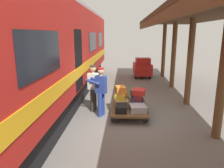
# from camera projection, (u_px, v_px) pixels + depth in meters

# --- Properties ---
(ground_plane) EXTENTS (60.00, 60.00, 0.00)m
(ground_plane) POSITION_uv_depth(u_px,v_px,m) (132.00, 116.00, 7.51)
(ground_plane) COLOR slate
(platform_canopy) EXTENTS (3.20, 15.37, 3.56)m
(platform_canopy) POSITION_uv_depth(u_px,v_px,m) (206.00, 19.00, 6.64)
(platform_canopy) COLOR brown
(platform_canopy) RESTS_ON ground_plane
(train_car) EXTENTS (3.03, 18.12, 4.00)m
(train_car) POSITION_uv_depth(u_px,v_px,m) (35.00, 56.00, 7.23)
(train_car) COLOR #B21E19
(train_car) RESTS_ON ground_plane
(luggage_cart) EXTENTS (1.23, 2.14, 0.29)m
(luggage_cart) POSITION_uv_depth(u_px,v_px,m) (129.00, 107.00, 7.71)
(luggage_cart) COLOR brown
(luggage_cart) RESTS_ON ground_plane
(suitcase_black_hardshell) EXTENTS (0.38, 0.61, 0.21)m
(suitcase_black_hardshell) POSITION_uv_depth(u_px,v_px,m) (121.00, 108.00, 7.13)
(suitcase_black_hardshell) COLOR black
(suitcase_black_hardshell) RESTS_ON luggage_cart
(suitcase_teal_softside) EXTENTS (0.38, 0.50, 0.28)m
(suitcase_teal_softside) POSITION_uv_depth(u_px,v_px,m) (136.00, 97.00, 8.23)
(suitcase_teal_softside) COLOR #1E666B
(suitcase_teal_softside) RESTS_ON luggage_cart
(suitcase_navy_fabric) EXTENTS (0.49, 0.66, 0.22)m
(suitcase_navy_fabric) POSITION_uv_depth(u_px,v_px,m) (137.00, 103.00, 7.66)
(suitcase_navy_fabric) COLOR navy
(suitcase_navy_fabric) RESTS_ON luggage_cart
(suitcase_brown_leather) EXTENTS (0.55, 0.56, 0.17)m
(suitcase_brown_leather) POSITION_uv_depth(u_px,v_px,m) (122.00, 98.00, 8.27)
(suitcase_brown_leather) COLOR brown
(suitcase_brown_leather) RESTS_ON luggage_cart
(suitcase_tan_vintage) EXTENTS (0.53, 0.67, 0.24)m
(suitcase_tan_vintage) POSITION_uv_depth(u_px,v_px,m) (121.00, 102.00, 7.69)
(suitcase_tan_vintage) COLOR tan
(suitcase_tan_vintage) RESTS_ON luggage_cart
(suitcase_gray_aluminum) EXTENTS (0.57, 0.60, 0.22)m
(suitcase_gray_aluminum) POSITION_uv_depth(u_px,v_px,m) (138.00, 108.00, 7.09)
(suitcase_gray_aluminum) COLOR #9EA0A5
(suitcase_gray_aluminum) RESTS_ON luggage_cart
(suitcase_maroon_trunk) EXTENTS (0.37, 0.57, 0.20)m
(suitcase_maroon_trunk) POSITION_uv_depth(u_px,v_px,m) (138.00, 97.00, 7.63)
(suitcase_maroon_trunk) COLOR maroon
(suitcase_maroon_trunk) RESTS_ON suitcase_navy_fabric
(suitcase_red_plastic) EXTENTS (0.51, 0.57, 0.18)m
(suitcase_red_plastic) POSITION_uv_depth(u_px,v_px,m) (139.00, 92.00, 7.59)
(suitcase_red_plastic) COLOR #AD231E
(suitcase_red_plastic) RESTS_ON suitcase_maroon_trunk
(suitcase_yellow_case) EXTENTS (0.46, 0.54, 0.20)m
(suitcase_yellow_case) POSITION_uv_depth(u_px,v_px,m) (121.00, 96.00, 7.65)
(suitcase_yellow_case) COLOR gold
(suitcase_yellow_case) RESTS_ON suitcase_tan_vintage
(suitcase_olive_duffel) EXTENTS (0.44, 0.59, 0.20)m
(suitcase_olive_duffel) POSITION_uv_depth(u_px,v_px,m) (136.00, 91.00, 8.15)
(suitcase_olive_duffel) COLOR brown
(suitcase_olive_duffel) RESTS_ON suitcase_teal_softside
(suitcase_orange_carryall) EXTENTS (0.41, 0.50, 0.25)m
(suitcase_orange_carryall) POSITION_uv_depth(u_px,v_px,m) (121.00, 90.00, 7.63)
(suitcase_orange_carryall) COLOR #CC6B23
(suitcase_orange_carryall) RESTS_ON suitcase_yellow_case
(porter_in_overalls) EXTENTS (0.73, 0.57, 1.70)m
(porter_in_overalls) POSITION_uv_depth(u_px,v_px,m) (100.00, 90.00, 7.35)
(porter_in_overalls) COLOR navy
(porter_in_overalls) RESTS_ON ground_plane
(porter_by_door) EXTENTS (0.72, 0.53, 1.70)m
(porter_by_door) POSITION_uv_depth(u_px,v_px,m) (94.00, 86.00, 7.85)
(porter_by_door) COLOR #332D28
(porter_by_door) RESTS_ON ground_plane
(baggage_tug) EXTENTS (1.19, 1.76, 1.30)m
(baggage_tug) POSITION_uv_depth(u_px,v_px,m) (142.00, 68.00, 14.07)
(baggage_tug) COLOR #B21E19
(baggage_tug) RESTS_ON ground_plane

